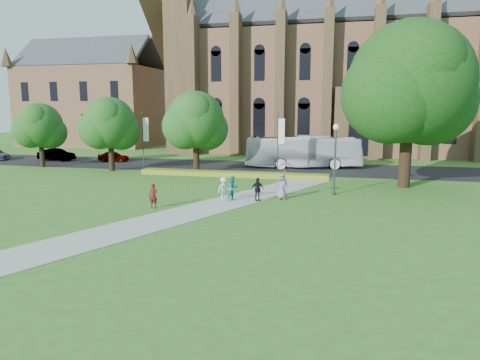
% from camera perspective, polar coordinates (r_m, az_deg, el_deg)
% --- Properties ---
extents(ground, '(160.00, 160.00, 0.00)m').
position_cam_1_polar(ground, '(27.42, -3.77, -3.89)').
color(ground, '#37671F').
rests_on(ground, ground).
extents(road, '(160.00, 10.00, 0.02)m').
position_cam_1_polar(road, '(46.60, 3.40, 1.69)').
color(road, black).
rests_on(road, ground).
extents(footpath, '(15.58, 28.54, 0.04)m').
position_cam_1_polar(footpath, '(28.35, -3.18, -3.40)').
color(footpath, '#B2B2A8').
rests_on(footpath, ground).
extents(flower_hedge, '(18.00, 1.40, 0.45)m').
position_cam_1_polar(flower_hedge, '(40.39, -1.04, 0.80)').
color(flower_hedge, '#AA9E22').
rests_on(flower_hedge, ground).
extents(cathedral, '(52.60, 18.25, 28.00)m').
position_cam_1_polar(cathedral, '(65.60, 15.56, 15.00)').
color(cathedral, brown).
rests_on(cathedral, ground).
extents(building_west, '(22.00, 14.00, 18.30)m').
position_cam_1_polar(building_west, '(79.45, -18.96, 11.09)').
color(building_west, brown).
rests_on(building_west, ground).
extents(streetlamp, '(0.44, 0.44, 5.24)m').
position_cam_1_polar(streetlamp, '(32.15, 12.58, 3.84)').
color(streetlamp, '#38383D').
rests_on(streetlamp, ground).
extents(large_tree, '(9.60, 9.60, 13.20)m').
position_cam_1_polar(large_tree, '(36.92, 21.73, 11.99)').
color(large_tree, '#332114').
rests_on(large_tree, ground).
extents(street_tree_0, '(5.20, 5.20, 7.50)m').
position_cam_1_polar(street_tree_0, '(45.64, -16.97, 7.26)').
color(street_tree_0, '#332114').
rests_on(street_tree_0, ground).
extents(street_tree_1, '(5.60, 5.60, 8.05)m').
position_cam_1_polar(street_tree_1, '(42.33, -5.93, 7.95)').
color(street_tree_1, '#332114').
rests_on(street_tree_1, ground).
extents(street_tree_2, '(4.80, 4.80, 6.95)m').
position_cam_1_polar(street_tree_2, '(51.53, -25.14, 6.60)').
color(street_tree_2, '#332114').
rests_on(street_tree_2, ground).
extents(banner_pole_0, '(0.70, 0.10, 6.00)m').
position_cam_1_polar(banner_pole_0, '(41.20, 5.21, 5.36)').
color(banner_pole_0, '#38383D').
rests_on(banner_pole_0, ground).
extents(banner_pole_1, '(0.70, 0.10, 6.00)m').
position_cam_1_polar(banner_pole_1, '(45.31, -12.69, 5.55)').
color(banner_pole_1, '#38383D').
rests_on(banner_pole_1, ground).
extents(tour_coach, '(12.77, 5.46, 3.46)m').
position_cam_1_polar(tour_coach, '(46.61, 8.34, 3.76)').
color(tour_coach, white).
rests_on(tour_coach, road).
extents(car_0, '(3.76, 1.87, 1.23)m').
position_cam_1_polar(car_0, '(53.84, -16.52, 3.04)').
color(car_0, gray).
rests_on(car_0, road).
extents(car_1, '(4.48, 1.61, 1.47)m').
position_cam_1_polar(car_1, '(56.91, -23.26, 3.11)').
color(car_1, gray).
rests_on(car_1, road).
extents(pedestrian_0, '(0.59, 0.40, 1.57)m').
position_cam_1_polar(pedestrian_0, '(27.96, -11.47, -2.08)').
color(pedestrian_0, '#541413').
rests_on(pedestrian_0, footpath).
extents(pedestrian_1, '(1.00, 1.05, 1.70)m').
position_cam_1_polar(pedestrian_1, '(29.55, -0.96, -1.13)').
color(pedestrian_1, '#1B897C').
rests_on(pedestrian_1, footpath).
extents(pedestrian_2, '(1.09, 1.16, 1.58)m').
position_cam_1_polar(pedestrian_2, '(29.89, -2.18, -1.13)').
color(pedestrian_2, white).
rests_on(pedestrian_2, footpath).
extents(pedestrian_3, '(1.00, 0.87, 1.61)m').
position_cam_1_polar(pedestrian_3, '(29.51, 2.33, -1.24)').
color(pedestrian_3, black).
rests_on(pedestrian_3, footpath).
extents(pedestrian_4, '(0.96, 0.71, 1.78)m').
position_cam_1_polar(pedestrian_4, '(30.27, 5.62, -0.84)').
color(pedestrian_4, gray).
rests_on(pedestrian_4, footpath).
extents(parasol, '(0.96, 0.96, 0.70)m').
position_cam_1_polar(parasol, '(30.15, 6.03, 1.50)').
color(parasol, '#E9A4B3').
rests_on(parasol, pedestrian_4).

